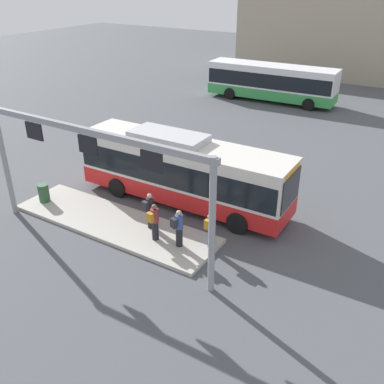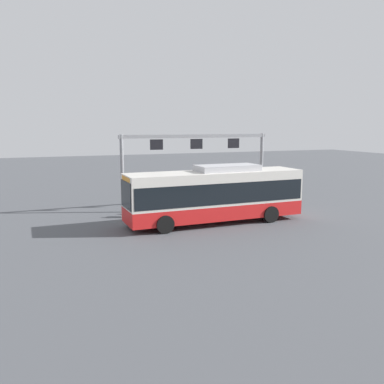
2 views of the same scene
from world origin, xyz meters
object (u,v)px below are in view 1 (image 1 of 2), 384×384
Objects in this scene: bus_background_left at (271,81)px; person_waiting_mid at (150,210)px; person_boarding at (178,227)px; trash_bin at (44,193)px; person_waiting_near at (211,228)px; person_waiting_far at (154,221)px; bus_main at (183,168)px.

person_waiting_mid is at bearing -82.73° from bus_background_left.
person_boarding is 1.86× the size of trash_bin.
person_waiting_near is 1.00× the size of person_waiting_mid.
bus_main is at bearing 21.99° from person_waiting_far.
person_waiting_far is (0.96, -3.68, -0.76)m from bus_main.
bus_background_left is at bearing 18.40° from person_waiting_far.
person_waiting_near is at bearing -64.33° from person_waiting_far.
bus_main is 6.92m from trash_bin.
person_waiting_mid and person_waiting_far have the same top height.
person_waiting_mid is 1.00× the size of person_waiting_far.
person_waiting_near is (1.15, 0.63, 0.00)m from person_boarding.
bus_main is 6.45× the size of person_waiting_near.
person_boarding is at bearing -60.52° from bus_main.
trash_bin is at bearing 110.87° from person_boarding.
person_waiting_far is at bearing 115.47° from person_boarding.
person_waiting_near is 1.00× the size of person_waiting_far.
bus_background_left is at bearing 32.94° from person_boarding.
person_waiting_near is at bearing -42.15° from person_boarding.
person_boarding is at bearing 1.56° from trash_bin.
bus_main is 4.19m from person_boarding.
bus_main is 11.97× the size of trash_bin.
person_waiting_far is (-1.12, -0.12, 0.00)m from person_boarding.
bus_background_left is (-3.58, 19.73, -0.03)m from bus_main.
bus_main is 3.12m from person_waiting_mid.
person_boarding is 1.93m from person_waiting_mid.
person_waiting_mid is 1.86× the size of trash_bin.
bus_background_left reaches higher than trash_bin.
bus_main reaches higher than trash_bin.
bus_main is 0.96× the size of bus_background_left.
person_boarding is 1.00× the size of person_waiting_mid.
person_waiting_mid is at bearing -86.50° from bus_main.
person_waiting_mid is (0.22, -3.02, -0.76)m from bus_main.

